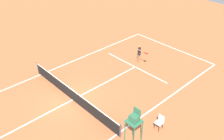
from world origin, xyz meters
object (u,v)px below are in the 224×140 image
object	(u,v)px
courtside_chair_mid	(160,122)
umpire_chair	(134,121)
player_serving	(140,52)
tennis_ball	(110,62)

from	to	relation	value
courtside_chair_mid	umpire_chair	bearing A→B (deg)	78.57
player_serving	tennis_ball	distance (m)	2.79
tennis_ball	umpire_chair	world-z (taller)	umpire_chair
player_serving	courtside_chair_mid	distance (m)	8.17
umpire_chair	courtside_chair_mid	world-z (taller)	umpire_chair
player_serving	tennis_ball	bearing A→B (deg)	-43.34
player_serving	courtside_chair_mid	size ratio (longest dim) A/B	1.87
umpire_chair	tennis_ball	bearing A→B (deg)	-34.48
player_serving	tennis_ball	world-z (taller)	player_serving
player_serving	umpire_chair	bearing A→B (deg)	40.46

